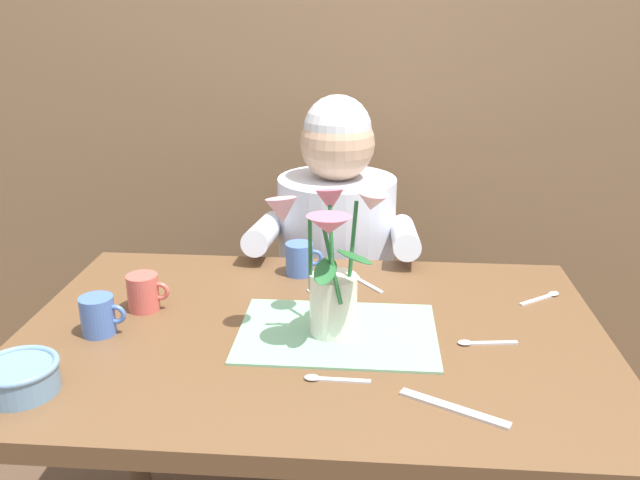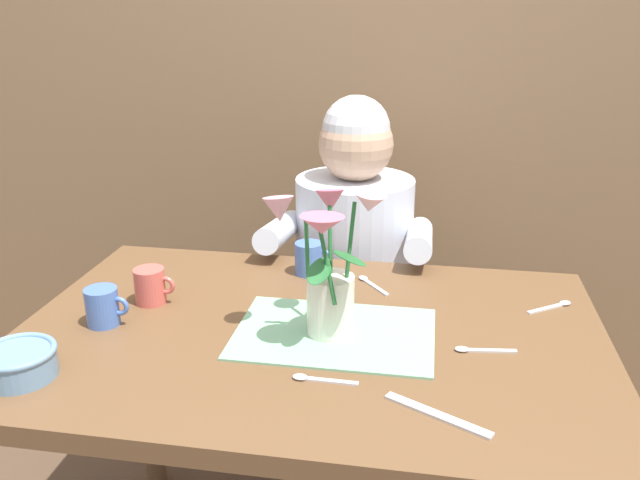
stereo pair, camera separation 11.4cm
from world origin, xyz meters
The scene contains 15 objects.
wood_panel_backdrop centered at (0.00, 1.05, 1.25)m, with size 4.00×0.10×2.50m, color brown.
dining_table centered at (0.00, 0.00, 0.64)m, with size 1.20×0.80×0.74m.
seated_person centered at (0.02, 0.62, 0.56)m, with size 0.45×0.47×1.14m.
striped_placemat centered at (0.05, -0.01, 0.74)m, with size 0.40×0.28×0.01m, color #7AB289.
flower_vase centered at (0.04, -0.02, 0.88)m, with size 0.25×0.23×0.30m.
ceramic_bowl centered at (-0.48, -0.26, 0.77)m, with size 0.14×0.14×0.06m.
dinner_knife centered at (0.26, -0.26, 0.74)m, with size 0.19×0.02×0.01m, color silver.
tea_cup centered at (-0.37, 0.07, 0.78)m, with size 0.09×0.07×0.08m.
coffee_cup centered at (-0.06, 0.29, 0.78)m, with size 0.09×0.07×0.08m.
ceramic_mug centered at (-0.43, -0.05, 0.78)m, with size 0.09×0.07×0.08m.
spoon_0 centered at (0.52, 0.20, 0.74)m, with size 0.11×0.08×0.01m.
spoon_1 centered at (0.33, -0.03, 0.74)m, with size 0.12×0.03×0.01m.
spoon_2 centered at (0.04, -0.18, 0.74)m, with size 0.12×0.02×0.01m.
spoon_3 centered at (0.10, 0.26, 0.74)m, with size 0.08×0.10×0.01m.
spoon_4 centered at (0.02, 0.13, 0.74)m, with size 0.07×0.11×0.01m.
Camera 2 is at (0.23, -1.18, 1.38)m, focal length 36.96 mm.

